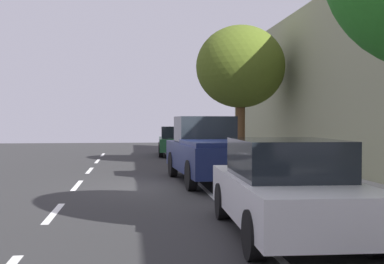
% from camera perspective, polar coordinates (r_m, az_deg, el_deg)
% --- Properties ---
extents(ground, '(55.38, 55.38, 0.00)m').
position_cam_1_polar(ground, '(13.72, -1.77, -6.30)').
color(ground, '#2D2D2D').
extents(sidewalk, '(3.06, 34.61, 0.15)m').
position_cam_1_polar(sidewalk, '(14.55, 13.26, -5.60)').
color(sidewalk, '#9A9A98').
rests_on(sidewalk, ground).
extents(curb_edge, '(0.16, 34.61, 0.15)m').
position_cam_1_polar(curb_edge, '(14.08, 7.07, -5.80)').
color(curb_edge, gray).
rests_on(curb_edge, ground).
extents(lane_stripe_centre, '(0.14, 31.60, 0.01)m').
position_cam_1_polar(lane_stripe_centre, '(12.27, -14.11, -7.22)').
color(lane_stripe_centre, white).
rests_on(lane_stripe_centre, ground).
extents(lane_stripe_bike_edge, '(0.12, 34.61, 0.01)m').
position_cam_1_polar(lane_stripe_bike_edge, '(13.80, 1.11, -6.24)').
color(lane_stripe_bike_edge, white).
rests_on(lane_stripe_bike_edge, ground).
extents(building_facade, '(0.50, 34.61, 6.19)m').
position_cam_1_polar(building_facade, '(15.21, 19.65, 6.06)').
color(building_facade, '#979A74').
rests_on(building_facade, ground).
extents(parked_sedan_white_second, '(1.95, 4.46, 1.52)m').
position_cam_1_polar(parked_sedan_white_second, '(8.04, 10.77, -6.31)').
color(parked_sedan_white_second, white).
rests_on(parked_sedan_white_second, ground).
extents(parked_pickup_dark_blue_mid, '(2.27, 5.41, 1.95)m').
position_cam_1_polar(parked_pickup_dark_blue_mid, '(14.73, 2.11, -2.26)').
color(parked_pickup_dark_blue_mid, navy).
rests_on(parked_pickup_dark_blue_mid, ground).
extents(parked_sedan_green_far, '(2.01, 4.48, 1.52)m').
position_cam_1_polar(parked_sedan_green_far, '(25.95, -1.83, -1.05)').
color(parked_sedan_green_far, '#1E512D').
rests_on(parked_sedan_green_far, ground).
extents(bicycle_at_curb, '(1.61, 0.77, 0.76)m').
position_cam_1_polar(bicycle_at_curb, '(21.80, 0.75, -2.49)').
color(bicycle_at_curb, black).
rests_on(bicycle_at_curb, ground).
extents(cyclist_with_backpack, '(0.48, 0.60, 1.81)m').
position_cam_1_polar(cyclist_with_backpack, '(21.34, 1.51, -0.57)').
color(cyclist_with_backpack, '#C6B284').
rests_on(cyclist_with_backpack, ground).
extents(street_tree_mid_block, '(3.64, 3.64, 5.57)m').
position_cam_1_polar(street_tree_mid_block, '(20.56, 5.60, 7.43)').
color(street_tree_mid_block, brown).
rests_on(street_tree_mid_block, sidewalk).
extents(fire_hydrant, '(0.22, 0.22, 0.84)m').
position_cam_1_polar(fire_hydrant, '(19.81, 4.16, -2.28)').
color(fire_hydrant, red).
rests_on(fire_hydrant, sidewalk).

